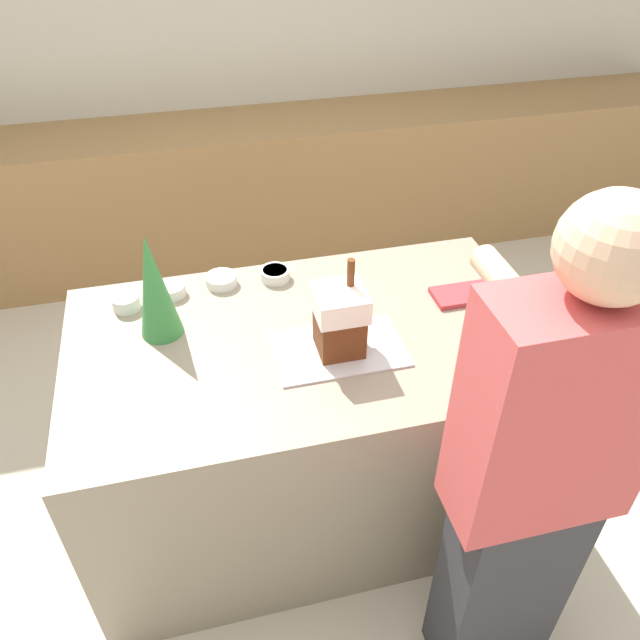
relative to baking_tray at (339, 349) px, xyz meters
name	(u,v)px	position (x,y,z in m)	size (l,w,h in m)	color
ground_plane	(311,494)	(-0.08, 0.10, -0.89)	(12.00, 12.00, 0.00)	beige
wall_back	(219,34)	(-0.08, 2.43, 0.41)	(8.00, 0.05, 2.60)	beige
back_cabinet_block	(238,192)	(-0.08, 2.11, -0.45)	(6.00, 0.60, 0.88)	#9E7547
kitchen_island	(310,424)	(-0.08, 0.10, -0.45)	(1.64, 0.95, 0.88)	gray
baking_tray	(339,349)	(0.00, 0.00, 0.00)	(0.43, 0.27, 0.01)	silver
gingerbread_house	(340,319)	(0.00, 0.00, 0.13)	(0.16, 0.16, 0.32)	#5B2D14
decorative_tree	(154,286)	(-0.56, 0.24, 0.19)	(0.14, 0.14, 0.38)	#33843D
candy_bowl_near_tray_left	(221,280)	(-0.33, 0.47, 0.02)	(0.12, 0.12, 0.04)	white
candy_bowl_near_tray_right	(351,294)	(0.12, 0.27, 0.02)	(0.11, 0.11, 0.04)	white
candy_bowl_far_left	(275,274)	(-0.13, 0.46, 0.02)	(0.11, 0.11, 0.04)	white
candy_bowl_far_right	(126,302)	(-0.68, 0.40, 0.02)	(0.10, 0.10, 0.05)	white
candy_bowl_behind_tray	(172,289)	(-0.52, 0.45, 0.02)	(0.10, 0.10, 0.04)	white
cookbook	(463,295)	(0.52, 0.18, 0.01)	(0.23, 0.13, 0.02)	#B23338
mug	(485,365)	(0.41, -0.23, 0.05)	(0.09, 0.09, 0.10)	#2D2D33
person	(532,485)	(0.34, -0.66, 0.01)	(0.46, 0.57, 1.74)	#333338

